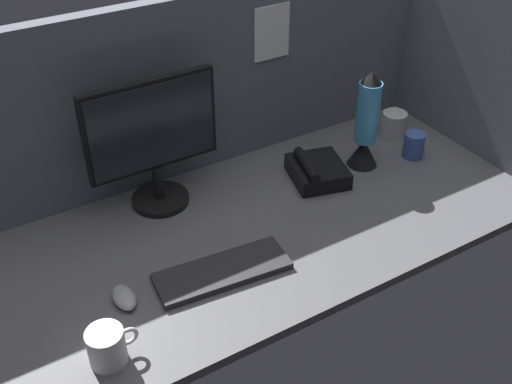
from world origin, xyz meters
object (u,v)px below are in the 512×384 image
(lava_lamp, at_px, (366,127))
(keyboard, at_px, (222,271))
(monitor, at_px, (153,138))
(mouse, at_px, (124,297))
(mug_ceramic_white, at_px, (107,347))
(desk_phone, at_px, (317,171))
(mug_steel, at_px, (394,124))
(mug_ceramic_blue, at_px, (414,145))

(lava_lamp, bearing_deg, keyboard, -160.89)
(monitor, bearing_deg, mouse, -125.62)
(monitor, bearing_deg, mug_ceramic_white, -124.51)
(mug_ceramic_white, xyz_separation_m, desk_phone, (0.85, 0.36, -0.02))
(keyboard, distance_m, desk_phone, 0.54)
(keyboard, bearing_deg, mouse, 177.47)
(monitor, relative_size, desk_phone, 1.83)
(lava_lamp, distance_m, desk_phone, 0.22)
(monitor, relative_size, mug_steel, 4.60)
(keyboard, height_order, mug_ceramic_blue, mug_ceramic_blue)
(keyboard, relative_size, mug_ceramic_white, 3.01)
(keyboard, relative_size, mug_steel, 4.10)
(mouse, bearing_deg, monitor, 53.65)
(mug_ceramic_blue, height_order, lava_lamp, lava_lamp)
(monitor, bearing_deg, mug_steel, -4.37)
(monitor, height_order, lava_lamp, monitor)
(monitor, bearing_deg, lava_lamp, -13.56)
(mouse, relative_size, desk_phone, 0.42)
(keyboard, height_order, mug_steel, mug_steel)
(monitor, xyz_separation_m, lava_lamp, (0.68, -0.16, -0.08))
(mug_ceramic_white, height_order, desk_phone, mug_ceramic_white)
(mug_steel, bearing_deg, keyboard, -159.83)
(monitor, height_order, mug_ceramic_white, monitor)
(mouse, relative_size, mug_steel, 1.06)
(mouse, distance_m, lava_lamp, 0.97)
(lava_lamp, bearing_deg, desk_phone, 177.91)
(monitor, height_order, mouse, monitor)
(mug_ceramic_white, bearing_deg, monitor, 55.49)
(mug_ceramic_blue, height_order, mug_ceramic_white, mug_ceramic_white)
(monitor, distance_m, keyboard, 0.45)
(mug_ceramic_blue, relative_size, desk_phone, 0.40)
(monitor, xyz_separation_m, keyboard, (0.01, -0.40, -0.22))
(monitor, height_order, mug_ceramic_blue, monitor)
(monitor, relative_size, mouse, 4.32)
(keyboard, height_order, desk_phone, desk_phone)
(keyboard, distance_m, mug_steel, 0.95)
(mug_steel, relative_size, desk_phone, 0.40)
(monitor, distance_m, mug_ceramic_blue, 0.91)
(mug_ceramic_blue, distance_m, desk_phone, 0.38)
(lava_lamp, bearing_deg, monitor, 166.44)
(keyboard, bearing_deg, mug_ceramic_blue, 17.50)
(monitor, xyz_separation_m, mug_ceramic_white, (-0.36, -0.52, -0.18))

